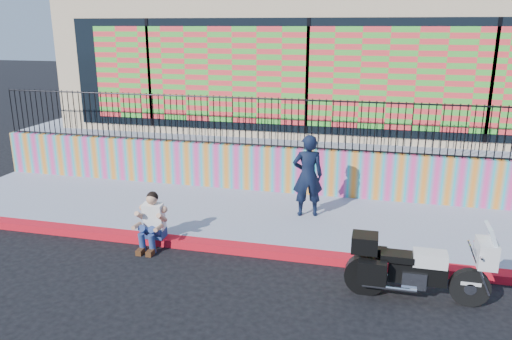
% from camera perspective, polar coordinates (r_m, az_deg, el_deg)
% --- Properties ---
extents(ground, '(90.00, 90.00, 0.00)m').
position_cam_1_polar(ground, '(9.30, 1.67, -9.74)').
color(ground, black).
rests_on(ground, ground).
extents(red_curb, '(16.00, 0.30, 0.15)m').
position_cam_1_polar(red_curb, '(9.27, 1.68, -9.33)').
color(red_curb, red).
rests_on(red_curb, ground).
extents(sidewalk, '(16.00, 3.00, 0.15)m').
position_cam_1_polar(sidewalk, '(10.75, 3.56, -5.64)').
color(sidewalk, gray).
rests_on(sidewalk, ground).
extents(mural_wall, '(16.00, 0.20, 1.10)m').
position_cam_1_polar(mural_wall, '(12.05, 4.99, -0.11)').
color(mural_wall, '#DC3A84').
rests_on(mural_wall, sidewalk).
extents(metal_fence, '(15.80, 0.04, 1.20)m').
position_cam_1_polar(metal_fence, '(11.78, 5.13, 5.27)').
color(metal_fence, black).
rests_on(metal_fence, mural_wall).
extents(elevated_platform, '(16.00, 10.00, 1.25)m').
position_cam_1_polar(elevated_platform, '(16.98, 7.71, 4.34)').
color(elevated_platform, gray).
rests_on(elevated_platform, ground).
extents(storefront_building, '(14.00, 8.06, 4.00)m').
position_cam_1_polar(storefront_building, '(16.43, 7.97, 13.18)').
color(storefront_building, tan).
rests_on(storefront_building, elevated_platform).
extents(police_motorcycle, '(2.12, 0.70, 1.32)m').
position_cam_1_polar(police_motorcycle, '(8.09, 17.72, -10.41)').
color(police_motorcycle, black).
rests_on(police_motorcycle, ground).
extents(police_officer, '(0.73, 0.58, 1.76)m').
position_cam_1_polar(police_officer, '(10.54, 5.93, -0.64)').
color(police_officer, black).
rests_on(police_officer, sidewalk).
extents(seated_man, '(0.54, 0.71, 1.06)m').
position_cam_1_polar(seated_man, '(9.61, -11.93, -6.31)').
color(seated_man, navy).
rests_on(seated_man, ground).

